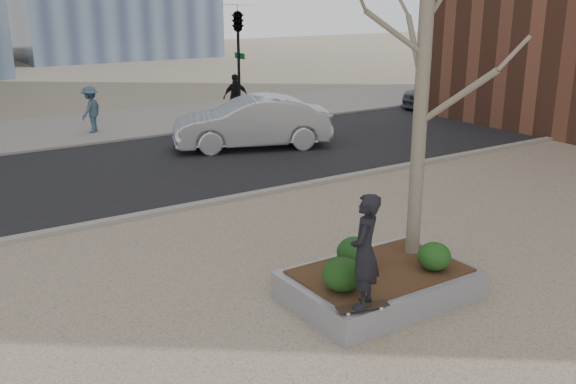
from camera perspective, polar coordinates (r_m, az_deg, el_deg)
ground at (r=10.34m, az=3.83°, el=-10.64°), size 120.00×120.00×0.00m
street at (r=18.77m, az=-14.84°, el=1.68°), size 60.00×8.00×0.02m
far_sidewalk at (r=25.36m, az=-20.01°, el=5.13°), size 60.00×6.00×0.02m
planter at (r=10.81m, az=8.13°, el=-8.15°), size 3.00×2.00×0.45m
planter_mulch at (r=10.71m, az=8.19°, el=-6.96°), size 2.70×1.70×0.04m
sycamore_tree at (r=10.76m, az=11.97°, el=11.31°), size 2.80×2.80×6.60m
shrub_left at (r=9.83m, az=4.84°, el=-7.32°), size 0.61×0.61×0.52m
shrub_middle at (r=10.67m, az=5.97°, el=-5.36°), size 0.61×0.61×0.52m
shrub_right at (r=10.79m, az=12.87°, el=-5.60°), size 0.55×0.55×0.46m
skateboard at (r=9.45m, az=6.65°, el=-10.20°), size 0.81×0.39×0.08m
skateboarder at (r=9.09m, az=6.84°, el=-5.26°), size 0.73×0.70×1.69m
car_silver at (r=20.99m, az=-3.23°, el=6.19°), size 5.37×3.38×1.67m
car_third at (r=29.99m, az=13.96°, el=8.73°), size 5.03×2.55×1.40m
pedestrian_b at (r=24.44m, az=-17.12°, el=7.03°), size 1.21×1.21×1.68m
pedestrian_c at (r=26.05m, az=-4.66°, el=8.44°), size 1.10×0.57×1.80m
traffic_light_far at (r=25.11m, az=-4.40°, el=11.17°), size 0.60×2.48×4.50m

